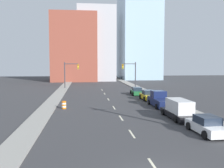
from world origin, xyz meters
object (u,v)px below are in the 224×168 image
box_truck_black (179,110)px  sedan_yellow (148,95)px  pickup_truck_navy (160,100)px  sedan_green (137,91)px  traffic_signal_right (132,71)px  traffic_barrel (64,105)px  traffic_signal_left (69,72)px  sedan_white (207,126)px

box_truck_black → sedan_yellow: bearing=87.9°
pickup_truck_navy → sedan_green: pickup_truck_navy is taller
traffic_signal_right → traffic_barrel: traffic_signal_right is taller
traffic_signal_left → sedan_white: size_ratio=1.35×
sedan_white → sedan_green: sedan_white is taller
traffic_signal_right → sedan_yellow: (-1.12, -19.38, -3.08)m
traffic_signal_left → traffic_barrel: 25.85m
traffic_barrel → sedan_yellow: (12.41, 6.24, 0.22)m
traffic_signal_left → box_truck_black: (12.98, -32.65, -2.84)m
sedan_yellow → traffic_signal_left: bearing=123.7°
traffic_barrel → sedan_green: sedan_green is taller
sedan_white → sedan_yellow: (0.08, 18.79, 0.03)m
sedan_yellow → sedan_green: bearing=93.4°
sedan_white → box_truck_black: (-0.20, 5.52, 0.27)m
sedan_white → sedan_green: bearing=88.7°
box_truck_black → sedan_yellow: box_truck_black is taller
traffic_barrel → pickup_truck_navy: 12.44m
traffic_barrel → sedan_white: sedan_white is taller
traffic_signal_left → pickup_truck_navy: size_ratio=1.01×
traffic_barrel → sedan_green: 17.29m
pickup_truck_navy → sedan_yellow: pickup_truck_navy is taller
pickup_truck_navy → traffic_barrel: bearing=-178.4°
box_truck_black → pickup_truck_navy: bearing=86.8°
traffic_signal_left → pickup_truck_navy: 28.77m
sedan_green → sedan_yellow: bearing=-83.0°
sedan_white → sedan_yellow: size_ratio=1.03×
sedan_white → pickup_truck_navy: pickup_truck_navy is taller
traffic_signal_left → traffic_signal_right: (14.39, 0.00, 0.00)m
traffic_signal_left → box_truck_black: 35.25m
box_truck_black → traffic_signal_right: bearing=86.7°
traffic_signal_right → sedan_green: size_ratio=1.23×
traffic_barrel → box_truck_black: (12.13, -7.02, 0.46)m
pickup_truck_navy → sedan_yellow: (-0.02, 5.96, -0.12)m
traffic_signal_left → pickup_truck_navy: bearing=-62.3°
sedan_white → pickup_truck_navy: bearing=87.5°
traffic_signal_left → sedan_white: 40.50m
traffic_signal_left → sedan_white: (13.18, -38.17, -3.11)m
sedan_white → pickup_truck_navy: 12.82m
sedan_yellow → sedan_green: (-0.45, 6.24, -0.07)m
traffic_signal_right → pickup_truck_navy: traffic_signal_right is taller
sedan_yellow → pickup_truck_navy: bearing=-90.6°
pickup_truck_navy → sedan_yellow: 5.96m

